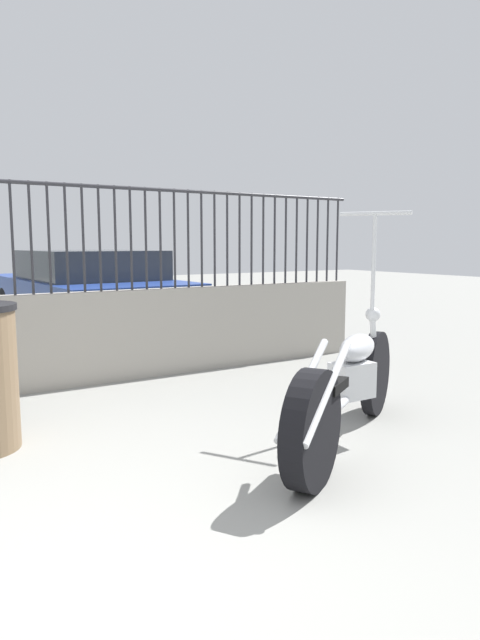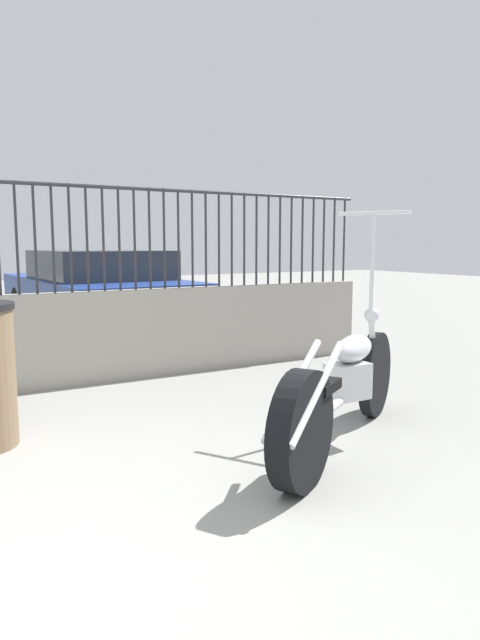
{
  "view_description": "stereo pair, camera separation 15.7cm",
  "coord_description": "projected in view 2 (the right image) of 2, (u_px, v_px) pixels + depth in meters",
  "views": [
    {
      "loc": [
        -0.5,
        -2.22,
        1.33
      ],
      "look_at": [
        1.99,
        1.78,
        0.7
      ],
      "focal_mm": 32.0,
      "sensor_mm": 36.0,
      "label": 1
    },
    {
      "loc": [
        -0.37,
        -2.3,
        1.33
      ],
      "look_at": [
        1.99,
        1.78,
        0.7
      ],
      "focal_mm": 32.0,
      "sensor_mm": 36.0,
      "label": 2
    }
  ],
  "objects": [
    {
      "name": "car_blue",
      "position": [
        97.0,
        290.0,
        8.52
      ],
      "size": [
        2.02,
        4.25,
        1.24
      ],
      "rotation": [
        0.0,
        0.0,
        1.62
      ],
      "color": "black",
      "rests_on": "ground_plane"
    },
    {
      "name": "motorcycle_silver",
      "position": [
        340.0,
        390.0,
        3.64
      ],
      "size": [
        1.92,
        1.27,
        1.57
      ],
      "rotation": [
        0.0,
        0.0,
        0.56
      ],
      "color": "black",
      "rests_on": "ground_plane"
    },
    {
      "name": "ground_plane",
      "position": [
        37.0,
        572.0,
        2.33
      ],
      "size": [
        40.0,
        40.0,
        0.0
      ],
      "primitive_type": "plane",
      "color": "gray"
    }
  ]
}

